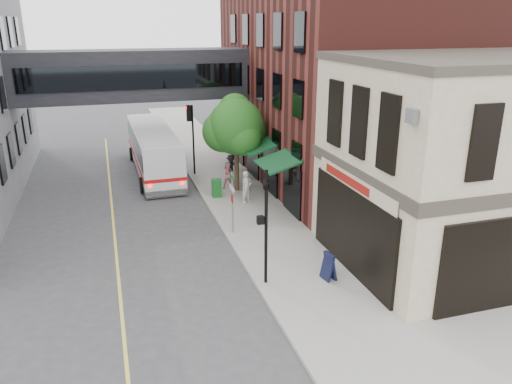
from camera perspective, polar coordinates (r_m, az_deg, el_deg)
ground at (r=17.81m, az=1.91°, el=-13.86°), size 120.00×120.00×0.00m
sidewalk_main at (r=30.51m, az=-3.04°, el=0.66°), size 4.00×60.00×0.15m
corner_building at (r=21.98m, az=22.98°, el=3.12°), size 10.19×8.12×8.45m
brick_building at (r=32.83m, az=10.35°, el=14.03°), size 13.76×18.00×14.00m
skyway_bridge at (r=32.34m, az=-13.89°, el=12.85°), size 14.00×3.18×3.00m
traffic_signal_near at (r=18.24m, az=1.07°, el=-2.48°), size 0.44×0.22×4.60m
traffic_signal_far at (r=32.18m, az=-7.49°, el=7.50°), size 0.53×0.28×4.50m
street_sign_pole at (r=23.11m, az=-2.73°, el=-0.55°), size 0.08×0.75×3.00m
street_tree at (r=28.83m, az=-2.41°, el=7.48°), size 3.80×3.20×5.60m
lane_marking at (r=25.98m, az=-15.97°, el=-3.59°), size 0.12×40.00×0.01m
bus at (r=33.77m, az=-11.63°, el=4.91°), size 2.81×11.10×2.98m
pedestrian_a at (r=27.32m, az=-1.08°, el=0.59°), size 0.76×0.64×1.77m
pedestrian_b at (r=29.58m, az=-3.14°, el=1.88°), size 0.93×0.80×1.64m
pedestrian_c at (r=31.26m, az=-2.87°, el=2.83°), size 1.14×0.75×1.64m
newspaper_box at (r=28.39m, az=-4.52°, el=0.47°), size 0.56×0.50×1.03m
sandwich_board at (r=19.63m, az=8.32°, el=-8.38°), size 0.49×0.67×1.09m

